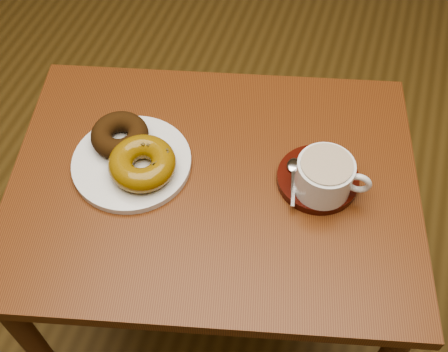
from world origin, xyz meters
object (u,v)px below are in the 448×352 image
(coffee_cup, at_px, (325,176))
(cafe_table, at_px, (214,213))
(saucer, at_px, (318,179))
(donut_plate, at_px, (132,162))

(coffee_cup, bearing_deg, cafe_table, -171.70)
(cafe_table, height_order, saucer, saucer)
(donut_plate, distance_m, saucer, 0.34)
(cafe_table, relative_size, donut_plate, 3.87)
(cafe_table, distance_m, coffee_cup, 0.25)
(cafe_table, bearing_deg, donut_plate, 171.10)
(donut_plate, bearing_deg, saucer, 11.02)
(coffee_cup, bearing_deg, saucer, 117.83)
(saucer, bearing_deg, donut_plate, -168.98)
(cafe_table, xyz_separation_m, coffee_cup, (0.19, 0.03, 0.16))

